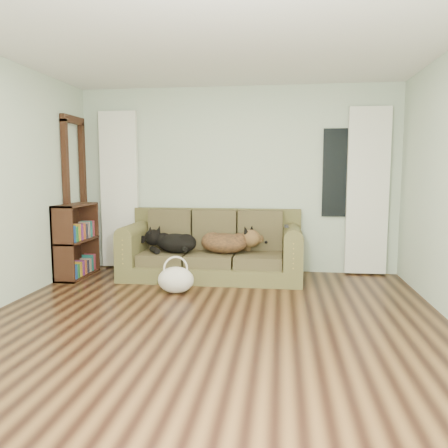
# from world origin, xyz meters

# --- Properties ---
(floor) EXTENTS (5.00, 5.00, 0.00)m
(floor) POSITION_xyz_m (0.00, 0.00, 0.00)
(floor) COLOR black
(floor) RESTS_ON ground
(ceiling) EXTENTS (5.00, 5.00, 0.00)m
(ceiling) POSITION_xyz_m (0.00, 0.00, 2.60)
(ceiling) COLOR white
(ceiling) RESTS_ON ground
(wall_back) EXTENTS (4.50, 0.04, 2.60)m
(wall_back) POSITION_xyz_m (0.00, 2.50, 1.30)
(wall_back) COLOR #B4C4AC
(wall_back) RESTS_ON ground
(curtain_left) EXTENTS (0.55, 0.08, 2.25)m
(curtain_left) POSITION_xyz_m (-1.70, 2.42, 1.15)
(curtain_left) COLOR white
(curtain_left) RESTS_ON ground
(curtain_right) EXTENTS (0.55, 0.08, 2.25)m
(curtain_right) POSITION_xyz_m (1.80, 2.42, 1.15)
(curtain_right) COLOR white
(curtain_right) RESTS_ON ground
(window_pane) EXTENTS (0.50, 0.03, 1.20)m
(window_pane) POSITION_xyz_m (1.45, 2.47, 1.40)
(window_pane) COLOR black
(window_pane) RESTS_ON wall_back
(door_casing) EXTENTS (0.07, 0.60, 2.10)m
(door_casing) POSITION_xyz_m (-2.20, 2.05, 1.05)
(door_casing) COLOR black
(door_casing) RESTS_ON ground
(sofa) EXTENTS (2.37, 1.02, 0.97)m
(sofa) POSITION_xyz_m (-0.27, 1.97, 0.45)
(sofa) COLOR brown
(sofa) RESTS_ON floor
(dog_black_lab) EXTENTS (0.74, 0.68, 0.26)m
(dog_black_lab) POSITION_xyz_m (-0.77, 1.90, 0.48)
(dog_black_lab) COLOR black
(dog_black_lab) RESTS_ON sofa
(dog_shepherd) EXTENTS (0.76, 0.62, 0.29)m
(dog_shepherd) POSITION_xyz_m (-0.06, 1.94, 0.49)
(dog_shepherd) COLOR black
(dog_shepherd) RESTS_ON sofa
(tv_remote) EXTENTS (0.06, 0.20, 0.02)m
(tv_remote) POSITION_xyz_m (0.71, 1.84, 0.73)
(tv_remote) COLOR black
(tv_remote) RESTS_ON sofa
(tote_bag) EXTENTS (0.46, 0.37, 0.31)m
(tote_bag) POSITION_xyz_m (-0.57, 1.18, 0.16)
(tote_bag) COLOR beige
(tote_bag) RESTS_ON floor
(bookshelf) EXTENTS (0.35, 0.81, 0.99)m
(bookshelf) POSITION_xyz_m (-2.09, 1.81, 0.50)
(bookshelf) COLOR black
(bookshelf) RESTS_ON floor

